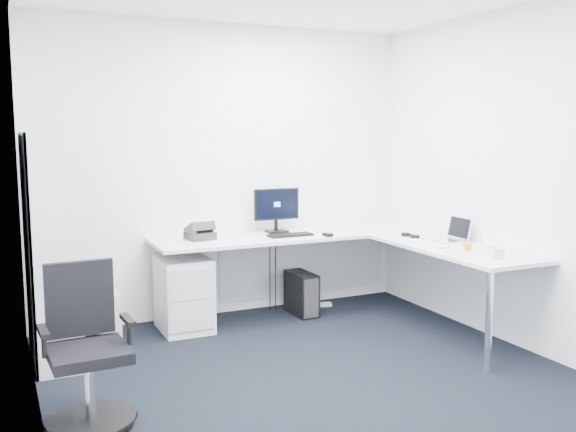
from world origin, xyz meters
name	(u,v)px	position (x,y,z in m)	size (l,w,h in m)	color
ground	(334,392)	(0.00, 0.00, 0.00)	(4.20, 4.20, 0.00)	black
wall_back	(226,171)	(0.00, 2.10, 1.35)	(3.60, 0.02, 2.70)	white
wall_left	(34,205)	(-1.80, 0.00, 1.35)	(0.02, 4.20, 2.70)	white
wall_right	(544,181)	(1.80, 0.00, 1.35)	(0.02, 4.20, 2.70)	white
l_desk	(312,282)	(0.55, 1.40, 0.39)	(2.66, 1.49, 0.78)	silver
drawer_pedestal	(184,294)	(-0.53, 1.74, 0.32)	(0.42, 0.52, 0.64)	silver
bookshelf	(50,248)	(-1.62, 1.45, 0.86)	(0.33, 0.86, 1.72)	#B7B9B9
task_chair	(88,349)	(-1.54, 0.16, 0.48)	(0.54, 0.54, 0.96)	black
black_pc_tower	(301,293)	(0.61, 1.73, 0.20)	(0.18, 0.41, 0.40)	black
beige_pc_tower	(107,312)	(-1.16, 1.92, 0.18)	(0.17, 0.39, 0.37)	beige
power_strip	(316,305)	(0.84, 1.89, 0.02)	(0.32, 0.06, 0.04)	silver
monitor	(277,210)	(0.42, 1.88, 0.99)	(0.45, 0.14, 0.43)	black
black_keyboard	(290,235)	(0.44, 1.63, 0.79)	(0.41, 0.15, 0.02)	black
mouse	(328,235)	(0.75, 1.48, 0.79)	(0.06, 0.09, 0.03)	black
desk_phone	(200,231)	(-0.35, 1.82, 0.85)	(0.22, 0.22, 0.16)	#28282B
laptop	(442,229)	(1.52, 0.83, 0.88)	(0.31, 0.30, 0.22)	white
white_keyboard	(427,244)	(1.31, 0.76, 0.78)	(0.13, 0.44, 0.01)	silver
headphones	(410,234)	(1.41, 1.13, 0.80)	(0.12, 0.19, 0.05)	black
orange_fruit	(468,246)	(1.45, 0.42, 0.81)	(0.07, 0.07, 0.07)	orange
tissue_box	(488,252)	(1.41, 0.14, 0.82)	(0.12, 0.22, 0.08)	silver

